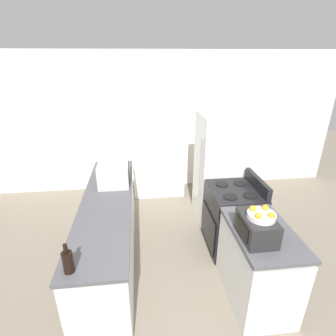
# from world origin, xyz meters

# --- Properties ---
(wall_back) EXTENTS (7.00, 0.06, 2.60)m
(wall_back) POSITION_xyz_m (0.00, 3.45, 1.30)
(wall_back) COLOR silver
(wall_back) RESTS_ON ground_plane
(counter_left) EXTENTS (0.60, 2.53, 0.89)m
(counter_left) POSITION_xyz_m (-0.81, 1.37, 0.43)
(counter_left) COLOR silver
(counter_left) RESTS_ON ground_plane
(counter_right) EXTENTS (0.60, 0.95, 0.89)m
(counter_right) POSITION_xyz_m (0.81, 0.58, 0.43)
(counter_right) COLOR silver
(counter_right) RESTS_ON ground_plane
(pantry_cabinet) EXTENTS (0.94, 0.53, 2.07)m
(pantry_cabinet) POSITION_xyz_m (-0.04, 3.15, 1.03)
(pantry_cabinet) COLOR white
(pantry_cabinet) RESTS_ON ground_plane
(stove) EXTENTS (0.66, 0.72, 1.05)m
(stove) POSITION_xyz_m (0.83, 1.43, 0.45)
(stove) COLOR black
(stove) RESTS_ON ground_plane
(refrigerator) EXTENTS (0.74, 0.72, 1.72)m
(refrigerator) POSITION_xyz_m (0.87, 2.19, 0.86)
(refrigerator) COLOR white
(refrigerator) RESTS_ON ground_plane
(microwave) EXTENTS (0.41, 0.49, 0.31)m
(microwave) POSITION_xyz_m (-0.74, 1.83, 1.04)
(microwave) COLOR #B2B2B7
(microwave) RESTS_ON counter_left
(wine_bottle) EXTENTS (0.09, 0.09, 0.27)m
(wine_bottle) POSITION_xyz_m (-0.99, 0.24, 0.99)
(wine_bottle) COLOR black
(wine_bottle) RESTS_ON counter_left
(toaster_oven) EXTENTS (0.29, 0.42, 0.23)m
(toaster_oven) POSITION_xyz_m (0.68, 0.48, 1.00)
(toaster_oven) COLOR black
(toaster_oven) RESTS_ON counter_right
(fruit_bowl) EXTENTS (0.26, 0.26, 0.10)m
(fruit_bowl) POSITION_xyz_m (0.70, 0.46, 1.16)
(fruit_bowl) COLOR silver
(fruit_bowl) RESTS_ON toaster_oven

